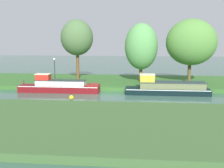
% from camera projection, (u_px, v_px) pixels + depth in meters
% --- Properties ---
extents(ground_plane, '(120.00, 120.00, 0.00)m').
position_uv_depth(ground_plane, '(104.00, 95.00, 24.84)').
color(ground_plane, '#365A4B').
extents(riverbank_far, '(72.00, 10.00, 0.40)m').
position_uv_depth(riverbank_far, '(111.00, 82.00, 31.67)').
color(riverbank_far, '#346429').
rests_on(riverbank_far, ground_plane).
extents(riverbank_near, '(72.00, 10.00, 0.40)m').
position_uv_depth(riverbank_near, '(85.00, 123.00, 15.97)').
color(riverbank_near, '#3A5B2F').
rests_on(riverbank_near, ground_plane).
extents(maroon_barge, '(8.07, 1.49, 1.83)m').
position_uv_depth(maroon_barge, '(59.00, 86.00, 26.36)').
color(maroon_barge, maroon).
rests_on(maroon_barge, ground_plane).
extents(black_narrowboat, '(7.96, 1.86, 1.91)m').
position_uv_depth(black_narrowboat, '(167.00, 88.00, 25.35)').
color(black_narrowboat, black).
rests_on(black_narrowboat, ground_plane).
extents(willow_tree_left, '(3.82, 3.53, 7.11)m').
position_uv_depth(willow_tree_left, '(77.00, 38.00, 31.09)').
color(willow_tree_left, brown).
rests_on(willow_tree_left, riverbank_far).
extents(willow_tree_centre, '(3.68, 3.65, 6.60)m').
position_uv_depth(willow_tree_centre, '(141.00, 47.00, 29.54)').
color(willow_tree_centre, brown).
rests_on(willow_tree_centre, riverbank_far).
extents(willow_tree_right, '(5.45, 4.19, 6.99)m').
position_uv_depth(willow_tree_right, '(191.00, 42.00, 28.66)').
color(willow_tree_right, brown).
rests_on(willow_tree_right, riverbank_far).
extents(lamp_post, '(0.24, 0.24, 2.83)m').
position_uv_depth(lamp_post, '(55.00, 68.00, 28.45)').
color(lamp_post, '#333338').
rests_on(lamp_post, riverbank_far).
extents(mooring_post_near, '(0.15, 0.15, 0.58)m').
position_uv_depth(mooring_post_near, '(24.00, 82.00, 28.02)').
color(mooring_post_near, brown).
rests_on(mooring_post_near, riverbank_far).
extents(channel_buoy, '(0.40, 0.40, 0.40)m').
position_uv_depth(channel_buoy, '(71.00, 98.00, 23.04)').
color(channel_buoy, yellow).
rests_on(channel_buoy, ground_plane).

